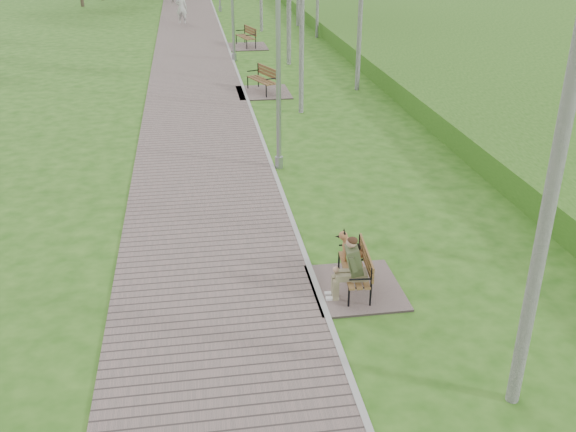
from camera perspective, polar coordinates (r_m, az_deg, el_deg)
ground at (r=13.82m, az=0.15°, el=0.08°), size 120.00×120.00×0.00m
walkway at (r=34.35m, az=-8.62°, el=15.20°), size 3.50×67.00×0.04m
kerb at (r=34.41m, az=-5.61°, el=15.38°), size 0.10×67.00×0.05m
embankment at (r=35.71m, az=14.86°, el=15.02°), size 14.00×70.00×1.60m
bench_main at (r=11.01m, az=5.74°, el=-4.94°), size 1.53×1.70×1.33m
bench_second at (r=23.61m, az=-2.30°, el=11.38°), size 1.87×2.08×1.15m
bench_third at (r=32.28m, az=-3.76°, el=15.14°), size 1.92×2.14×1.18m
lamp_post_near at (r=15.72m, az=-0.85°, el=12.68°), size 0.20×0.20×5.25m
lamp_post_second at (r=28.86m, az=-4.98°, el=18.50°), size 0.21×0.21×5.37m
pedestrian_near at (r=39.74m, az=-9.45°, el=17.78°), size 0.74×0.58×1.80m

